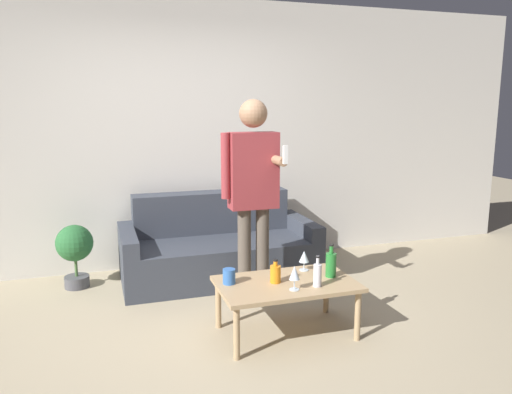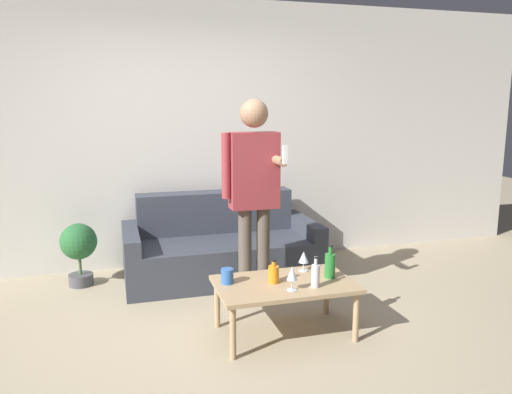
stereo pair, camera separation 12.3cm
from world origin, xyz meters
The scene contains 12 objects.
ground_plane centered at (0.00, 0.00, 0.00)m, with size 16.00×16.00×0.00m, color tan.
wall_back centered at (0.00, 1.96, 1.35)m, with size 8.00×0.06×2.70m.
couch centered at (0.28, 1.45, 0.28)m, with size 1.84×0.88×0.79m.
coffee_table centered at (0.46, 0.07, 0.36)m, with size 0.99×0.61×0.40m.
bottle_orange centered at (0.81, 0.07, 0.50)m, with size 0.08×0.08×0.25m.
bottle_green centered at (0.63, -0.08, 0.49)m, with size 0.06×0.06×0.22m.
bottle_dark centered at (0.38, 0.08, 0.47)m, with size 0.08×0.08×0.17m.
wine_glass_near centered at (0.68, 0.26, 0.50)m, with size 0.08×0.08×0.15m.
wine_glass_far centered at (0.45, -0.09, 0.52)m, with size 0.07×0.07×0.17m.
cup_on_table centered at (0.05, 0.16, 0.45)m, with size 0.09×0.09×0.11m.
person_standing_front centered at (0.40, 0.69, 1.02)m, with size 0.47×0.43×1.70m.
potted_plant centered at (-1.03, 1.54, 0.37)m, with size 0.33×0.33×0.59m.
Camera 2 is at (-0.70, -3.16, 1.67)m, focal length 35.00 mm.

